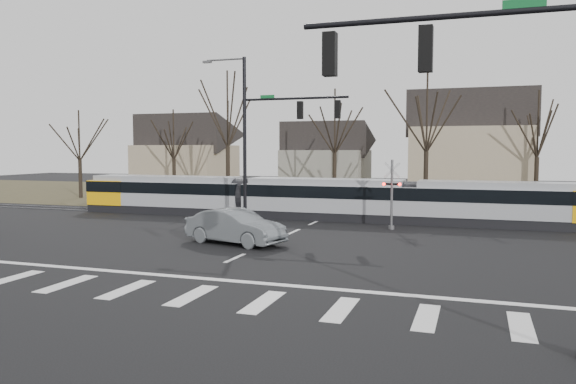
% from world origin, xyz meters
% --- Properties ---
extents(ground, '(140.00, 140.00, 0.00)m').
position_xyz_m(ground, '(0.00, 0.00, 0.00)').
color(ground, black).
extents(grass_verge, '(140.00, 28.00, 0.01)m').
position_xyz_m(grass_verge, '(0.00, 32.00, 0.01)').
color(grass_verge, '#38331E').
rests_on(grass_verge, ground).
extents(crosswalk, '(27.00, 2.60, 0.01)m').
position_xyz_m(crosswalk, '(0.00, -4.00, 0.01)').
color(crosswalk, silver).
rests_on(crosswalk, ground).
extents(stop_line, '(28.00, 0.35, 0.01)m').
position_xyz_m(stop_line, '(0.00, -1.80, 0.01)').
color(stop_line, silver).
rests_on(stop_line, ground).
extents(lane_dashes, '(0.18, 30.00, 0.01)m').
position_xyz_m(lane_dashes, '(0.00, 16.00, 0.01)').
color(lane_dashes, silver).
rests_on(lane_dashes, ground).
extents(rail_pair, '(90.00, 1.52, 0.06)m').
position_xyz_m(rail_pair, '(0.00, 15.80, 0.03)').
color(rail_pair, '#59595E').
rests_on(rail_pair, ground).
extents(tram, '(35.16, 2.61, 2.66)m').
position_xyz_m(tram, '(0.07, 16.00, 1.45)').
color(tram, gray).
rests_on(tram, ground).
extents(sedan, '(4.50, 6.08, 1.69)m').
position_xyz_m(sedan, '(-1.47, 5.34, 0.85)').
color(sedan, slate).
rests_on(sedan, ground).
extents(signal_pole_near_right, '(6.72, 0.44, 8.00)m').
position_xyz_m(signal_pole_near_right, '(10.11, -6.00, 5.17)').
color(signal_pole_near_right, black).
rests_on(signal_pole_near_right, ground).
extents(signal_pole_far, '(9.28, 0.44, 10.20)m').
position_xyz_m(signal_pole_far, '(-2.41, 12.50, 5.70)').
color(signal_pole_far, black).
rests_on(signal_pole_far, ground).
extents(rail_crossing_signal, '(1.08, 0.36, 4.00)m').
position_xyz_m(rail_crossing_signal, '(5.00, 12.79, 1.89)').
color(rail_crossing_signal, '#59595B').
rests_on(rail_crossing_signal, ground).
extents(tree_row, '(59.20, 7.20, 10.00)m').
position_xyz_m(tree_row, '(2.00, 26.00, 5.00)').
color(tree_row, black).
rests_on(tree_row, ground).
extents(house_a, '(9.72, 8.64, 8.60)m').
position_xyz_m(house_a, '(-20.00, 34.00, 4.46)').
color(house_a, gray).
rests_on(house_a, ground).
extents(house_b, '(8.64, 7.56, 7.65)m').
position_xyz_m(house_b, '(-5.00, 36.00, 3.97)').
color(house_b, gray).
rests_on(house_b, ground).
extents(house_c, '(10.80, 8.64, 10.10)m').
position_xyz_m(house_c, '(9.00, 33.00, 5.23)').
color(house_c, gray).
rests_on(house_c, ground).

